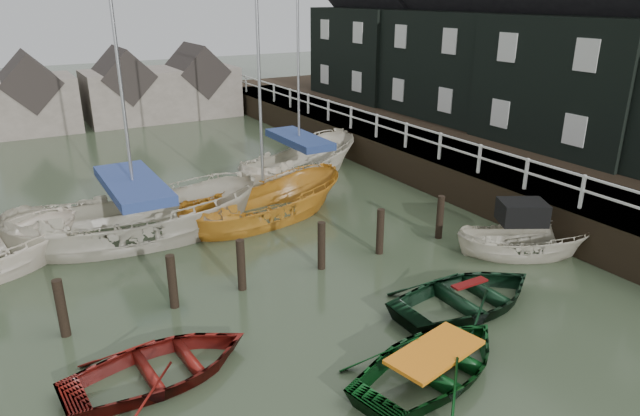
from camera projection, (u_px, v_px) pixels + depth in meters
ground at (342, 331)px, 13.06m from camera, size 120.00×120.00×0.00m
pier at (403, 151)px, 25.36m from camera, size 3.04×32.00×2.70m
land_strip at (491, 150)px, 28.21m from camera, size 14.00×38.00×1.50m
quay_houses at (527, 32)px, 25.12m from camera, size 6.52×28.14×10.01m
mooring_pilings at (245, 271)px, 14.79m from camera, size 13.72×0.22×1.80m
far_sheds at (121, 91)px, 33.85m from camera, size 14.00×4.08×4.39m
rowboat_red at (162, 378)px, 11.48m from camera, size 4.00×3.02×0.78m
rowboat_green at (433, 376)px, 11.54m from camera, size 4.47×3.61×0.82m
rowboat_dkgreen at (467, 307)px, 14.07m from camera, size 4.15×2.97×0.86m
motorboat at (522, 251)px, 16.86m from camera, size 4.21×3.25×2.38m
sailboat_b at (139, 236)px, 18.06m from camera, size 8.08×3.83×12.74m
sailboat_c at (264, 218)px, 19.66m from camera, size 6.73×3.47×11.08m
sailboat_d at (300, 174)px, 24.29m from camera, size 7.28×5.02×11.14m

